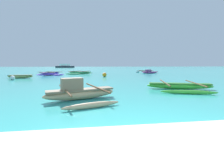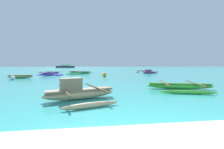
{
  "view_description": "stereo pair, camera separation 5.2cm",
  "coord_description": "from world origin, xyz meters",
  "px_view_note": "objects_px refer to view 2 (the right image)",
  "views": [
    {
      "loc": [
        -1.42,
        -2.19,
        1.47
      ],
      "look_at": [
        1.05,
        16.49,
        0.25
      ],
      "focal_mm": 24.0,
      "sensor_mm": 36.0,
      "label": 1
    },
    {
      "loc": [
        -1.37,
        -2.2,
        1.47
      ],
      "look_at": [
        1.05,
        16.49,
        0.25
      ],
      "focal_mm": 24.0,
      "sensor_mm": 36.0,
      "label": 2
    }
  ],
  "objects_px": {
    "moored_boat_1": "(51,74)",
    "moored_boat_5": "(79,92)",
    "mooring_buoy_1": "(104,75)",
    "mooring_buoy_2": "(13,78)",
    "moored_boat_2": "(179,86)",
    "moored_boat_6": "(145,72)",
    "distant_ferry": "(65,66)",
    "moored_boat_0": "(150,72)",
    "moored_boat_4": "(21,76)",
    "moored_boat_3": "(80,73)"
  },
  "relations": [
    {
      "from": "moored_boat_1",
      "to": "moored_boat_5",
      "type": "relative_size",
      "value": 1.03
    },
    {
      "from": "mooring_buoy_1",
      "to": "mooring_buoy_2",
      "type": "xyz_separation_m",
      "value": [
        -9.16,
        -2.6,
        -0.04
      ]
    },
    {
      "from": "mooring_buoy_2",
      "to": "moored_boat_2",
      "type": "bearing_deg",
      "value": -28.89
    },
    {
      "from": "moored_boat_5",
      "to": "mooring_buoy_2",
      "type": "relative_size",
      "value": 8.48
    },
    {
      "from": "moored_boat_1",
      "to": "moored_boat_2",
      "type": "relative_size",
      "value": 0.91
    },
    {
      "from": "moored_boat_6",
      "to": "distant_ferry",
      "type": "relative_size",
      "value": 0.42
    },
    {
      "from": "moored_boat_0",
      "to": "moored_boat_4",
      "type": "height_order",
      "value": "moored_boat_0"
    },
    {
      "from": "moored_boat_4",
      "to": "mooring_buoy_2",
      "type": "distance_m",
      "value": 1.95
    },
    {
      "from": "moored_boat_5",
      "to": "moored_boat_4",
      "type": "bearing_deg",
      "value": 104.76
    },
    {
      "from": "moored_boat_4",
      "to": "distant_ferry",
      "type": "relative_size",
      "value": 0.28
    },
    {
      "from": "mooring_buoy_2",
      "to": "moored_boat_1",
      "type": "bearing_deg",
      "value": 73.93
    },
    {
      "from": "moored_boat_5",
      "to": "moored_boat_6",
      "type": "distance_m",
      "value": 23.77
    },
    {
      "from": "moored_boat_0",
      "to": "moored_boat_5",
      "type": "height_order",
      "value": "moored_boat_5"
    },
    {
      "from": "moored_boat_0",
      "to": "moored_boat_5",
      "type": "relative_size",
      "value": 0.84
    },
    {
      "from": "moored_boat_3",
      "to": "distant_ferry",
      "type": "distance_m",
      "value": 55.32
    },
    {
      "from": "moored_boat_3",
      "to": "mooring_buoy_1",
      "type": "bearing_deg",
      "value": -34.37
    },
    {
      "from": "moored_boat_1",
      "to": "mooring_buoy_2",
      "type": "distance_m",
      "value": 6.62
    },
    {
      "from": "moored_boat_6",
      "to": "mooring_buoy_1",
      "type": "height_order",
      "value": "mooring_buoy_1"
    },
    {
      "from": "moored_boat_1",
      "to": "distant_ferry",
      "type": "height_order",
      "value": "distant_ferry"
    },
    {
      "from": "moored_boat_3",
      "to": "distant_ferry",
      "type": "xyz_separation_m",
      "value": [
        -11.67,
        54.07,
        0.61
      ]
    },
    {
      "from": "moored_boat_2",
      "to": "moored_boat_6",
      "type": "bearing_deg",
      "value": 92.57
    },
    {
      "from": "moored_boat_3",
      "to": "moored_boat_5",
      "type": "bearing_deg",
      "value": -58.16
    },
    {
      "from": "moored_boat_1",
      "to": "moored_boat_2",
      "type": "distance_m",
      "value": 17.49
    },
    {
      "from": "moored_boat_2",
      "to": "moored_boat_4",
      "type": "xyz_separation_m",
      "value": [
        -13.09,
        9.09,
        0.02
      ]
    },
    {
      "from": "mooring_buoy_1",
      "to": "distant_ferry",
      "type": "relative_size",
      "value": 0.06
    },
    {
      "from": "moored_boat_6",
      "to": "distant_ferry",
      "type": "distance_m",
      "value": 56.31
    },
    {
      "from": "moored_boat_0",
      "to": "moored_boat_2",
      "type": "height_order",
      "value": "moored_boat_0"
    },
    {
      "from": "moored_boat_0",
      "to": "moored_boat_4",
      "type": "bearing_deg",
      "value": -171.3
    },
    {
      "from": "moored_boat_1",
      "to": "distant_ferry",
      "type": "distance_m",
      "value": 57.32
    },
    {
      "from": "moored_boat_2",
      "to": "moored_boat_5",
      "type": "relative_size",
      "value": 1.13
    },
    {
      "from": "moored_boat_2",
      "to": "mooring_buoy_2",
      "type": "relative_size",
      "value": 9.59
    },
    {
      "from": "moored_boat_2",
      "to": "moored_boat_5",
      "type": "height_order",
      "value": "moored_boat_5"
    },
    {
      "from": "moored_boat_3",
      "to": "mooring_buoy_2",
      "type": "relative_size",
      "value": 11.08
    },
    {
      "from": "moored_boat_3",
      "to": "mooring_buoy_2",
      "type": "bearing_deg",
      "value": -94.78
    },
    {
      "from": "moored_boat_1",
      "to": "moored_boat_3",
      "type": "distance_m",
      "value": 4.69
    },
    {
      "from": "moored_boat_4",
      "to": "moored_boat_3",
      "type": "bearing_deg",
      "value": 44.22
    },
    {
      "from": "distant_ferry",
      "to": "moored_boat_1",
      "type": "bearing_deg",
      "value": -82.13
    },
    {
      "from": "moored_boat_2",
      "to": "moored_boat_4",
      "type": "relative_size",
      "value": 1.61
    },
    {
      "from": "moored_boat_5",
      "to": "moored_boat_3",
      "type": "bearing_deg",
      "value": 76.15
    },
    {
      "from": "moored_boat_4",
      "to": "distant_ferry",
      "type": "height_order",
      "value": "distant_ferry"
    },
    {
      "from": "moored_boat_5",
      "to": "distant_ferry",
      "type": "height_order",
      "value": "distant_ferry"
    },
    {
      "from": "moored_boat_4",
      "to": "moored_boat_5",
      "type": "height_order",
      "value": "moored_boat_5"
    },
    {
      "from": "mooring_buoy_1",
      "to": "moored_boat_4",
      "type": "bearing_deg",
      "value": -175.97
    },
    {
      "from": "moored_boat_4",
      "to": "moored_boat_6",
      "type": "distance_m",
      "value": 20.59
    },
    {
      "from": "mooring_buoy_2",
      "to": "distant_ferry",
      "type": "xyz_separation_m",
      "value": [
        -6.01,
        63.14,
        0.61
      ]
    },
    {
      "from": "moored_boat_1",
      "to": "moored_boat_5",
      "type": "height_order",
      "value": "moored_boat_5"
    },
    {
      "from": "moored_boat_0",
      "to": "moored_boat_5",
      "type": "xyz_separation_m",
      "value": [
        -10.42,
        -18.39,
        0.07
      ]
    },
    {
      "from": "moored_boat_2",
      "to": "moored_boat_3",
      "type": "bearing_deg",
      "value": 130.86
    },
    {
      "from": "moored_boat_5",
      "to": "mooring_buoy_2",
      "type": "xyz_separation_m",
      "value": [
        -7.13,
        9.16,
        -0.09
      ]
    },
    {
      "from": "moored_boat_6",
      "to": "moored_boat_5",
      "type": "bearing_deg",
      "value": -174.28
    }
  ]
}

